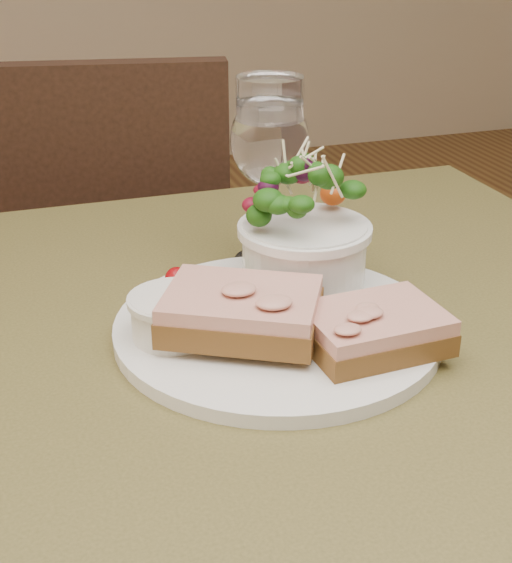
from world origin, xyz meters
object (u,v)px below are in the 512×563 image
object	(u,v)px
cafe_table	(278,443)
dinner_plate	(277,327)
wine_glass	(269,146)
ramekin	(174,314)
sandwich_back	(242,311)
chair_far	(107,387)
salad_bowl	(305,226)
sandwich_front	(374,329)

from	to	relation	value
cafe_table	dinner_plate	size ratio (longest dim) A/B	2.87
cafe_table	wine_glass	size ratio (longest dim) A/B	4.57
ramekin	sandwich_back	bearing A→B (deg)	-21.90
cafe_table	chair_far	xyz separation A→B (m)	(-0.08, 0.69, -0.36)
sandwich_back	salad_bowl	distance (m)	0.12
cafe_table	ramekin	bearing A→B (deg)	165.61
cafe_table	ramekin	size ratio (longest dim) A/B	11.42
cafe_table	sandwich_back	world-z (taller)	sandwich_back
wine_glass	chair_far	bearing A→B (deg)	103.31
chair_far	dinner_plate	world-z (taller)	chair_far
cafe_table	sandwich_front	bearing A→B (deg)	-34.97
wine_glass	dinner_plate	bearing A→B (deg)	-106.17
cafe_table	dinner_plate	world-z (taller)	dinner_plate
chair_far	dinner_plate	xyz separation A→B (m)	(0.08, -0.67, 0.46)
salad_bowl	sandwich_back	bearing A→B (deg)	-137.63
ramekin	sandwich_front	bearing A→B (deg)	-24.17
sandwich_front	sandwich_back	world-z (taller)	sandwich_back
sandwich_front	salad_bowl	xyz separation A→B (m)	(-0.01, 0.12, 0.04)
salad_bowl	wine_glass	xyz separation A→B (m)	(-0.00, 0.09, 0.05)
chair_far	sandwich_back	world-z (taller)	chair_far
cafe_table	sandwich_back	distance (m)	0.14
dinner_plate	ramekin	bearing A→B (deg)	178.29
sandwich_front	dinner_plate	bearing A→B (deg)	129.71
dinner_plate	sandwich_back	bearing A→B (deg)	-154.29
chair_far	wine_glass	distance (m)	0.79
ramekin	salad_bowl	bearing A→B (deg)	22.45
salad_bowl	wine_glass	world-z (taller)	wine_glass
cafe_table	salad_bowl	bearing A→B (deg)	56.39
salad_bowl	wine_glass	bearing A→B (deg)	93.19
cafe_table	chair_far	bearing A→B (deg)	96.48
dinner_plate	salad_bowl	xyz separation A→B (m)	(0.05, 0.06, 0.07)
chair_far	sandwich_front	size ratio (longest dim) A/B	7.93
sandwich_front	ramekin	size ratio (longest dim) A/B	1.62
chair_far	dinner_plate	bearing A→B (deg)	107.24
ramekin	cafe_table	bearing A→B (deg)	-14.39
sandwich_back	salad_bowl	bearing A→B (deg)	70.88
dinner_plate	sandwich_front	distance (m)	0.09
chair_far	wine_glass	xyz separation A→B (m)	(0.12, -0.53, 0.58)
sandwich_back	ramekin	size ratio (longest dim) A/B	2.17
sandwich_back	ramekin	world-z (taller)	sandwich_back
chair_far	wine_glass	bearing A→B (deg)	113.48
dinner_plate	sandwich_front	xyz separation A→B (m)	(0.06, -0.06, 0.02)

